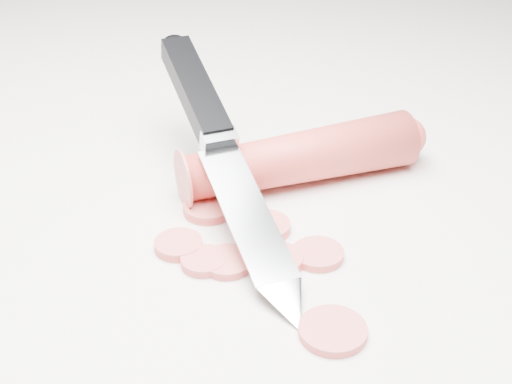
# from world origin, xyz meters

# --- Properties ---
(ground) EXTENTS (2.40, 2.40, 0.00)m
(ground) POSITION_xyz_m (0.00, 0.00, 0.00)
(ground) COLOR silver
(ground) RESTS_ON ground
(carrot) EXTENTS (0.17, 0.14, 0.04)m
(carrot) POSITION_xyz_m (0.01, 0.06, 0.02)
(carrot) COLOR red
(carrot) RESTS_ON ground
(carrot_slice_0) EXTENTS (0.03, 0.03, 0.01)m
(carrot_slice_0) POSITION_xyz_m (-0.05, -0.05, 0.00)
(carrot_slice_0) COLOR #CD5249
(carrot_slice_0) RESTS_ON ground
(carrot_slice_1) EXTENTS (0.03, 0.03, 0.01)m
(carrot_slice_1) POSITION_xyz_m (-0.03, -0.06, 0.00)
(carrot_slice_1) COLOR #CD5249
(carrot_slice_1) RESTS_ON ground
(carrot_slice_2) EXTENTS (0.03, 0.03, 0.01)m
(carrot_slice_2) POSITION_xyz_m (0.00, -0.01, 0.00)
(carrot_slice_2) COLOR #CD5249
(carrot_slice_2) RESTS_ON ground
(carrot_slice_3) EXTENTS (0.03, 0.03, 0.01)m
(carrot_slice_3) POSITION_xyz_m (0.04, -0.03, 0.00)
(carrot_slice_3) COLOR #CD5249
(carrot_slice_3) RESTS_ON ground
(carrot_slice_4) EXTENTS (0.04, 0.04, 0.01)m
(carrot_slice_4) POSITION_xyz_m (0.06, -0.10, 0.00)
(carrot_slice_4) COLOR #CD5249
(carrot_slice_4) RESTS_ON ground
(carrot_slice_5) EXTENTS (0.03, 0.03, 0.01)m
(carrot_slice_5) POSITION_xyz_m (0.02, -0.05, 0.00)
(carrot_slice_5) COLOR #CD5249
(carrot_slice_5) RESTS_ON ground
(carrot_slice_6) EXTENTS (0.03, 0.03, 0.01)m
(carrot_slice_6) POSITION_xyz_m (-0.01, -0.06, 0.00)
(carrot_slice_6) COLOR #CD5249
(carrot_slice_6) RESTS_ON ground
(carrot_slice_7) EXTENTS (0.04, 0.04, 0.01)m
(carrot_slice_7) POSITION_xyz_m (-0.04, -0.00, 0.00)
(carrot_slice_7) COLOR #CD5249
(carrot_slice_7) RESTS_ON ground
(kitchen_knife) EXTENTS (0.19, 0.24, 0.09)m
(kitchen_knife) POSITION_xyz_m (-0.03, 0.01, 0.04)
(kitchen_knife) COLOR silver
(kitchen_knife) RESTS_ON ground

